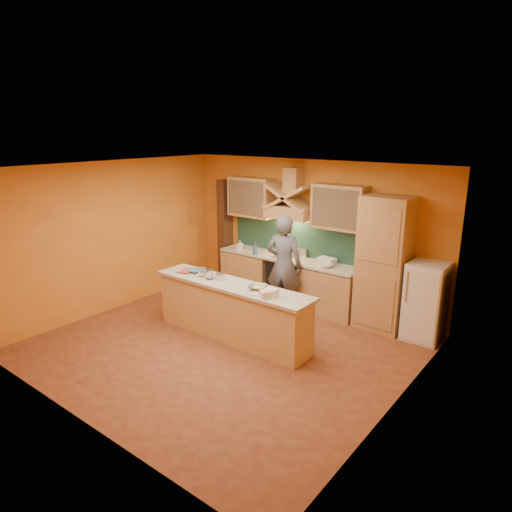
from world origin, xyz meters
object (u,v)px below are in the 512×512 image
Objects in this scene: kitchen_scale at (220,277)px; person at (284,265)px; stove at (287,280)px; mixing_bowl at (258,287)px; fridge at (426,302)px.

person is at bearing 77.69° from kitchen_scale.
mixing_bowl is (0.70, -1.86, 0.53)m from stove.
kitchen_scale reaches higher than stove.
mixing_bowl is at bearing 93.89° from person.
person is 6.45× the size of mixing_bowl.
person is (-2.46, -0.48, 0.28)m from fridge.
stove is 8.12× the size of kitchen_scale.
stove is 0.72m from person.
person is at bearing -63.10° from stove.
fridge is 2.75m from mixing_bowl.
stove is 1.95m from kitchen_scale.
mixing_bowl is (0.79, 0.01, -0.01)m from kitchen_scale.
kitchen_scale is at bearing 62.24° from person.
stove is 2.71m from fridge.
fridge is 2.52m from person.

